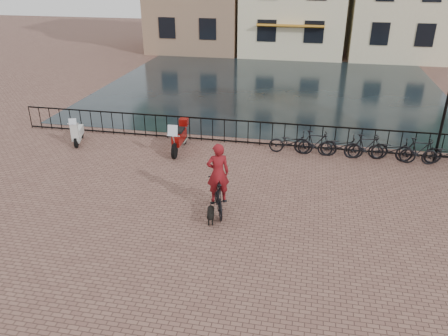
% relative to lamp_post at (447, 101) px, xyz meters
% --- Properties ---
extents(ground, '(100.00, 100.00, 0.00)m').
position_rel_lamp_post_xyz_m(ground, '(-7.20, -7.60, -2.38)').
color(ground, brown).
rests_on(ground, ground).
extents(canal_water, '(20.00, 20.00, 0.00)m').
position_rel_lamp_post_xyz_m(canal_water, '(-7.20, 9.70, -2.38)').
color(canal_water, black).
rests_on(canal_water, ground).
extents(railing, '(20.00, 0.05, 1.02)m').
position_rel_lamp_post_xyz_m(railing, '(-7.20, 0.40, -1.87)').
color(railing, black).
rests_on(railing, ground).
extents(lamp_post, '(0.30, 0.30, 3.45)m').
position_rel_lamp_post_xyz_m(lamp_post, '(0.00, 0.00, 0.00)').
color(lamp_post, black).
rests_on(lamp_post, ground).
extents(cyclist, '(1.12, 1.95, 2.58)m').
position_rel_lamp_post_xyz_m(cyclist, '(-7.27, -5.14, -1.40)').
color(cyclist, black).
rests_on(cyclist, ground).
extents(dog, '(0.38, 0.78, 0.50)m').
position_rel_lamp_post_xyz_m(dog, '(-7.35, -5.81, -2.13)').
color(dog, black).
rests_on(dog, ground).
extents(motorcycle, '(0.55, 2.00, 1.42)m').
position_rel_lamp_post_xyz_m(motorcycle, '(-9.77, -0.86, -1.67)').
color(motorcycle, maroon).
rests_on(motorcycle, ground).
extents(scooter, '(0.80, 1.45, 1.29)m').
position_rel_lamp_post_xyz_m(scooter, '(-14.18, -0.85, -1.73)').
color(scooter, beige).
rests_on(scooter, ground).
extents(parked_bike_0, '(1.72, 0.61, 0.90)m').
position_rel_lamp_post_xyz_m(parked_bike_0, '(-5.40, -0.20, -1.93)').
color(parked_bike_0, black).
rests_on(parked_bike_0, ground).
extents(parked_bike_1, '(1.67, 0.50, 1.00)m').
position_rel_lamp_post_xyz_m(parked_bike_1, '(-4.45, -0.20, -1.88)').
color(parked_bike_1, black).
rests_on(parked_bike_1, ground).
extents(parked_bike_2, '(1.72, 0.60, 0.90)m').
position_rel_lamp_post_xyz_m(parked_bike_2, '(-3.50, -0.20, -1.93)').
color(parked_bike_2, black).
rests_on(parked_bike_2, ground).
extents(parked_bike_3, '(1.71, 0.68, 1.00)m').
position_rel_lamp_post_xyz_m(parked_bike_3, '(-2.55, -0.20, -1.88)').
color(parked_bike_3, black).
rests_on(parked_bike_3, ground).
extents(parked_bike_4, '(1.78, 0.84, 0.90)m').
position_rel_lamp_post_xyz_m(parked_bike_4, '(-1.60, -0.20, -1.93)').
color(parked_bike_4, black).
rests_on(parked_bike_4, ground).
extents(parked_bike_5, '(1.68, 0.54, 1.00)m').
position_rel_lamp_post_xyz_m(parked_bike_5, '(-0.65, -0.20, -1.88)').
color(parked_bike_5, black).
rests_on(parked_bike_5, ground).
extents(parked_bike_6, '(1.77, 0.79, 0.90)m').
position_rel_lamp_post_xyz_m(parked_bike_6, '(0.30, -0.20, -1.93)').
color(parked_bike_6, black).
rests_on(parked_bike_6, ground).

